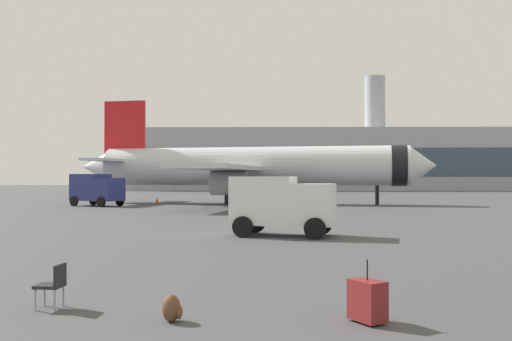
# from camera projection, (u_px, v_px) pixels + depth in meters

# --- Properties ---
(airplane_at_gate) EXTENTS (35.65, 32.34, 10.50)m
(airplane_at_gate) POSITION_uv_depth(u_px,v_px,m) (250.00, 167.00, 55.23)
(airplane_at_gate) COLOR silver
(airplane_at_gate) RESTS_ON ground
(service_truck) EXTENTS (5.26, 4.28, 2.90)m
(service_truck) POSITION_uv_depth(u_px,v_px,m) (97.00, 188.00, 50.54)
(service_truck) COLOR navy
(service_truck) RESTS_ON ground
(cargo_van) EXTENTS (4.75, 3.19, 2.60)m
(cargo_van) POSITION_uv_depth(u_px,v_px,m) (282.00, 203.00, 24.45)
(cargo_van) COLOR white
(cargo_van) RESTS_ON ground
(safety_cone_near) EXTENTS (0.44, 0.44, 0.73)m
(safety_cone_near) POSITION_uv_depth(u_px,v_px,m) (329.00, 209.00, 39.62)
(safety_cone_near) COLOR #F2590C
(safety_cone_near) RESTS_ON ground
(safety_cone_mid) EXTENTS (0.44, 0.44, 0.71)m
(safety_cone_mid) POSITION_uv_depth(u_px,v_px,m) (293.00, 214.00, 34.36)
(safety_cone_mid) COLOR #F2590C
(safety_cone_mid) RESTS_ON ground
(safety_cone_far) EXTENTS (0.44, 0.44, 0.62)m
(safety_cone_far) POSITION_uv_depth(u_px,v_px,m) (157.00, 200.00, 57.14)
(safety_cone_far) COLOR #F2590C
(safety_cone_far) RESTS_ON ground
(rolling_suitcase) EXTENTS (0.67, 0.75, 1.10)m
(rolling_suitcase) POSITION_uv_depth(u_px,v_px,m) (367.00, 300.00, 9.76)
(rolling_suitcase) COLOR maroon
(rolling_suitcase) RESTS_ON ground
(traveller_backpack) EXTENTS (0.36, 0.40, 0.48)m
(traveller_backpack) POSITION_uv_depth(u_px,v_px,m) (172.00, 308.00, 9.83)
(traveller_backpack) COLOR brown
(traveller_backpack) RESTS_ON ground
(gate_chair) EXTENTS (0.51, 0.51, 0.86)m
(gate_chair) POSITION_uv_depth(u_px,v_px,m) (53.00, 283.00, 10.82)
(gate_chair) COLOR black
(gate_chair) RESTS_ON ground
(terminal_building) EXTENTS (85.90, 22.39, 24.67)m
(terminal_building) POSITION_uv_depth(u_px,v_px,m) (329.00, 160.00, 121.90)
(terminal_building) COLOR #9EA3AD
(terminal_building) RESTS_ON ground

